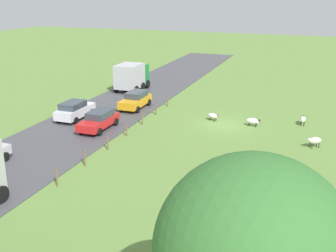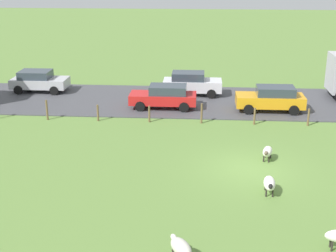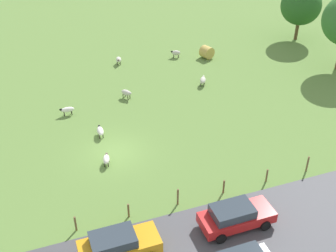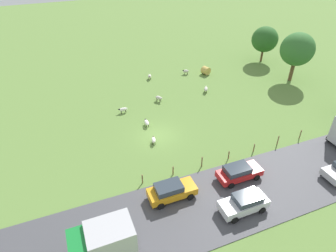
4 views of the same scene
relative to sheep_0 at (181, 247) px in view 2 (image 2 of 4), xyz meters
name	(u,v)px [view 2 (image 2 of 4)]	position (x,y,z in m)	size (l,w,h in m)	color
ground_plane	(250,169)	(7.55, -2.90, -0.55)	(160.00, 160.00, 0.00)	olive
road_strip	(235,102)	(18.87, -2.90, -0.52)	(8.00, 80.00, 0.06)	#47474C
sheep_0	(181,247)	(0.00, 0.00, 0.00)	(1.14, 0.99, 0.81)	beige
sheep_3	(267,152)	(8.71, -3.84, -0.10)	(1.15, 0.70, 0.68)	silver
sheep_5	(269,184)	(5.09, -3.47, -0.08)	(1.23, 0.55, 0.71)	white
fence_post_0	(308,117)	(14.18, -6.91, -0.02)	(0.12, 0.12, 1.06)	brown
fence_post_1	(255,116)	(14.18, -3.75, -0.04)	(0.12, 0.12, 1.02)	brown
fence_post_2	(202,113)	(14.18, -0.59, 0.06)	(0.12, 0.12, 1.23)	brown
fence_post_3	(149,114)	(14.18, 2.57, -0.04)	(0.12, 0.12, 1.02)	brown
fence_post_4	(98,113)	(14.18, 5.73, -0.04)	(0.12, 0.12, 1.02)	brown
fence_post_5	(47,110)	(14.18, 8.89, 0.08)	(0.12, 0.12, 1.26)	brown
car_0	(191,83)	(20.48, 0.18, 0.37)	(2.00, 4.20, 1.66)	silver
car_2	(271,98)	(16.88, -5.06, 0.34)	(1.98, 4.35, 1.61)	orange
car_3	(39,81)	(20.66, 11.53, 0.32)	(2.18, 4.09, 1.55)	#B7B7BC
car_5	(164,96)	(17.06, 1.87, 0.30)	(1.98, 4.37, 1.52)	red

